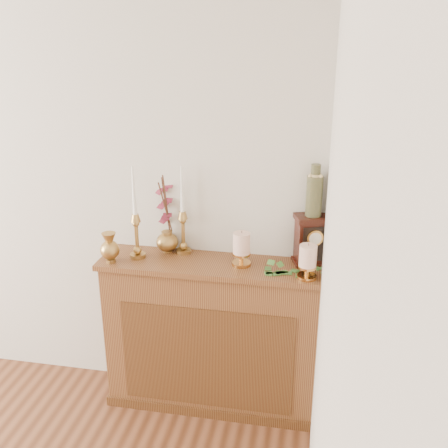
% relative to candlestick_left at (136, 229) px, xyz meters
% --- Properties ---
extents(console_shelf, '(1.24, 0.34, 0.93)m').
position_rel_candlestick_left_xyz_m(console_shelf, '(0.42, 0.01, -0.66)').
color(console_shelf, brown).
rests_on(console_shelf, ground).
extents(candlestick_left, '(0.09, 0.09, 0.52)m').
position_rel_candlestick_left_xyz_m(candlestick_left, '(0.00, 0.00, 0.00)').
color(candlestick_left, '#A47D41').
rests_on(candlestick_left, console_shelf).
extents(candlestick_center, '(0.08, 0.08, 0.51)m').
position_rel_candlestick_left_xyz_m(candlestick_center, '(0.24, 0.11, -0.00)').
color(candlestick_center, '#A47D41').
rests_on(candlestick_center, console_shelf).
extents(bud_vase, '(0.11, 0.11, 0.17)m').
position_rel_candlestick_left_xyz_m(bud_vase, '(-0.12, -0.09, -0.09)').
color(bud_vase, '#A47D41').
rests_on(bud_vase, console_shelf).
extents(ginger_jar, '(0.19, 0.20, 0.47)m').
position_rel_candlestick_left_xyz_m(ginger_jar, '(0.13, 0.14, 0.04)').
color(ginger_jar, '#A47D41').
rests_on(ginger_jar, console_shelf).
extents(pillar_candle_left, '(0.10, 0.10, 0.20)m').
position_rel_candlestick_left_xyz_m(pillar_candle_left, '(0.59, 0.00, -0.07)').
color(pillar_candle_left, '#C38B44').
rests_on(pillar_candle_left, console_shelf).
extents(pillar_candle_right, '(0.10, 0.10, 0.19)m').
position_rel_candlestick_left_xyz_m(pillar_candle_right, '(0.94, -0.09, -0.07)').
color(pillar_candle_right, '#C38B44').
rests_on(pillar_candle_right, console_shelf).
extents(ivy_garland, '(0.34, 0.17, 0.07)m').
position_rel_candlestick_left_xyz_m(ivy_garland, '(0.90, -0.04, -0.16)').
color(ivy_garland, '#366627').
rests_on(ivy_garland, console_shelf).
extents(mantel_clock, '(0.21, 0.18, 0.28)m').
position_rel_candlestick_left_xyz_m(mantel_clock, '(0.95, 0.10, -0.04)').
color(mantel_clock, black).
rests_on(mantel_clock, console_shelf).
extents(ceramic_vase, '(0.09, 0.09, 0.28)m').
position_rel_candlestick_left_xyz_m(ceramic_vase, '(0.95, 0.10, 0.23)').
color(ceramic_vase, '#162D23').
rests_on(ceramic_vase, mantel_clock).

